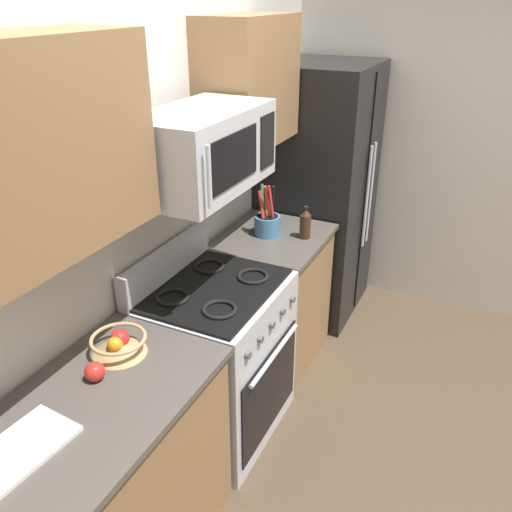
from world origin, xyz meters
The scene contains 15 objects.
ground_plane centered at (0.00, 0.00, 0.00)m, with size 16.00×16.00×0.00m, color #473828.
wall_back centered at (0.00, 1.09, 1.30)m, with size 8.00×0.10×2.60m, color beige.
counter_left centered at (-0.92, 0.70, 0.46)m, with size 1.06×0.64×0.91m.
range_oven centered at (0.00, 0.70, 0.47)m, with size 0.76×0.68×1.09m.
counter_right centered at (0.75, 0.70, 0.46)m, with size 0.72×0.64×0.91m.
refrigerator centered at (1.53, 0.68, 0.94)m, with size 0.80×0.75×1.87m.
wall_right centered at (2.03, 0.00, 1.30)m, with size 0.10×8.00×2.60m, color beige.
microwave centered at (0.00, 0.73, 1.65)m, with size 0.75×0.44×0.36m.
upper_cabinets_left centered at (-0.93, 0.87, 1.83)m, with size 1.05×0.34×0.70m.
upper_cabinets_right centered at (0.76, 0.87, 1.83)m, with size 0.71×0.34×0.70m.
utensil_crock centered at (0.76, 0.74, 0.99)m, with size 0.16×0.16×0.34m.
fruit_basket centered at (-0.64, 0.80, 0.96)m, with size 0.24×0.24×0.11m.
apple_loose centered at (-0.82, 0.77, 0.95)m, with size 0.08×0.08×0.08m, color red.
cutting_board centered at (-1.21, 0.76, 0.92)m, with size 0.36×0.22×0.02m, color silver.
bottle_soy centered at (0.81, 0.51, 1.01)m, with size 0.07×0.07×0.21m.
Camera 1 is at (-2.04, -0.52, 2.29)m, focal length 37.17 mm.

